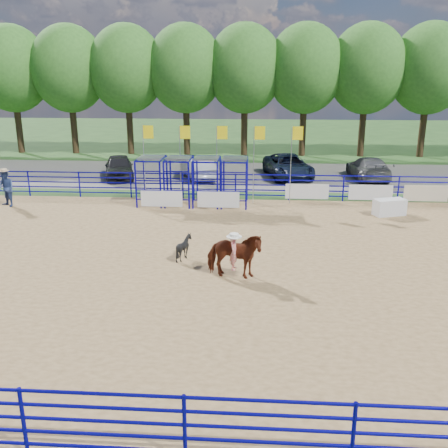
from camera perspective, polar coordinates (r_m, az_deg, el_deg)
The scene contains 14 objects.
ground at distance 18.83m, azimuth -0.09°, elevation -4.68°, with size 120.00×120.00×0.00m, color #2F5522.
arena_dirt at distance 18.83m, azimuth -0.09°, elevation -4.65°, with size 30.00×20.00×0.02m, color #A48352.
gravel_strip at distance 35.17m, azimuth 1.85°, elevation 5.60°, with size 40.00×10.00×0.01m, color slate.
announcer_table at distance 26.44m, azimuth 18.39°, elevation 1.84°, with size 1.55×0.72×0.82m, color silver.
horse_and_rider at distance 17.32m, azimuth 1.15°, elevation -3.44°, with size 2.08×1.14×2.24m.
calf at distance 19.26m, azimuth -4.60°, elevation -2.68°, with size 0.76×0.85×0.94m, color black.
spectator_cowboy at distance 29.03m, azimuth -23.67°, elevation 3.79°, with size 1.21×1.14×2.02m.
car_a at distance 34.76m, azimuth -11.90°, elevation 6.42°, with size 1.82×4.53×1.54m, color black.
car_b at distance 33.97m, azimuth -3.00°, elevation 6.43°, with size 1.52×4.37×1.44m, color #989BA0.
car_c at distance 34.51m, azimuth 7.34°, elevation 6.58°, with size 2.58×5.59×1.55m, color black.
car_d at distance 35.09m, azimuth 16.18°, elevation 6.16°, with size 2.08×5.12×1.49m, color #565658.
perimeter_fence at distance 18.57m, azimuth -0.09°, elevation -2.53°, with size 30.10×20.10×1.50m.
chute_assembly at distance 27.08m, azimuth -2.81°, elevation 4.85°, with size 19.32×2.41×4.20m.
treeline at distance 43.47m, azimuth 2.41°, elevation 17.76°, with size 56.40×6.40×11.24m.
Camera 1 is at (1.22, -17.45, 6.96)m, focal length 40.00 mm.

